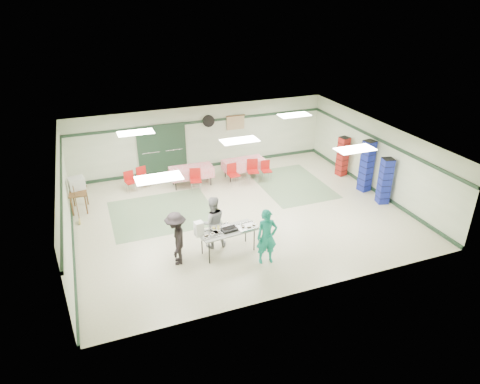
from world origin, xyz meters
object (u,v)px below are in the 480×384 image
object	(u,v)px
chair_a	(253,168)
volunteer_grey	(213,222)
broom	(76,203)
chair_c	(266,168)
chair_loose_b	(130,179)
volunteer_teal	(267,237)
crate_stack_blue_a	(367,166)
crate_stack_red	(343,156)
serving_table	(228,231)
volunteer_dark	(176,238)
chair_loose_a	(142,175)
printer_table	(78,194)
chair_d	(195,178)
office_printer	(77,183)
dining_table_a	(244,164)
dining_table_b	(191,172)
crate_stack_blue_b	(385,181)
chair_b	(233,172)

from	to	relation	value
chair_a	volunteer_grey	bearing A→B (deg)	-113.35
broom	chair_c	bearing A→B (deg)	12.71
chair_a	chair_loose_b	xyz separation A→B (m)	(-4.72, 0.84, -0.08)
broom	volunteer_teal	bearing A→B (deg)	-35.73
crate_stack_blue_a	crate_stack_red	xyz separation A→B (m)	(0.00, 1.59, -0.19)
serving_table	volunteer_dark	distance (m)	1.53
chair_loose_a	crate_stack_red	distance (m)	8.12
crate_stack_blue_a	printer_table	xyz separation A→B (m)	(-10.30, 2.21, -0.37)
chair_a	chair_loose_b	world-z (taller)	chair_a
volunteer_teal	volunteer_grey	size ratio (longest dim) A/B	1.01
chair_d	chair_loose_a	size ratio (longest dim) A/B	1.08
chair_a	office_printer	xyz separation A→B (m)	(-6.59, 0.13, 0.37)
serving_table	volunteer_teal	world-z (taller)	volunteer_teal
volunteer_dark	crate_stack_red	distance (m)	8.66
crate_stack_blue_a	crate_stack_red	bearing A→B (deg)	90.00
volunteer_teal	crate_stack_blue_a	size ratio (longest dim) A/B	0.82
serving_table	crate_stack_red	xyz separation A→B (m)	(6.30, 3.72, 0.11)
serving_table	dining_table_a	world-z (taller)	dining_table_a
dining_table_a	chair_loose_a	world-z (taller)	chair_loose_a
broom	chair_loose_b	bearing A→B (deg)	48.05
dining_table_b	chair_c	xyz separation A→B (m)	(2.94, -0.57, -0.08)
dining_table_b	crate_stack_blue_b	xyz separation A→B (m)	(6.08, -3.95, 0.29)
dining_table_a	crate_stack_blue_a	distance (m)	4.82
chair_c	volunteer_teal	bearing A→B (deg)	-109.13
volunteer_grey	crate_stack_blue_b	world-z (taller)	crate_stack_blue_b
volunteer_teal	chair_c	size ratio (longest dim) A/B	2.05
printer_table	office_printer	bearing A→B (deg)	94.62
chair_d	broom	bearing A→B (deg)	-156.15
serving_table	crate_stack_red	distance (m)	7.32
chair_loose_b	serving_table	bearing A→B (deg)	-81.67
dining_table_b	crate_stack_blue_b	bearing A→B (deg)	-31.20
volunteer_teal	broom	size ratio (longest dim) A/B	1.20
broom	printer_table	bearing A→B (deg)	90.09
chair_loose_b	office_printer	bearing A→B (deg)	-173.00
chair_loose_b	broom	bearing A→B (deg)	-150.80
crate_stack_blue_a	crate_stack_red	world-z (taller)	crate_stack_blue_a
chair_b	office_printer	xyz separation A→B (m)	(-5.74, 0.13, 0.41)
chair_a	chair_loose_a	xyz separation A→B (m)	(-4.21, 1.04, -0.07)
volunteer_grey	crate_stack_red	size ratio (longest dim) A/B	1.00
volunteer_teal	volunteer_grey	world-z (taller)	volunteer_teal
chair_b	broom	bearing A→B (deg)	-176.32
dining_table_b	chair_loose_b	distance (m)	2.37
chair_loose_b	crate_stack_red	world-z (taller)	crate_stack_red
chair_a	crate_stack_blue_b	size ratio (longest dim) A/B	0.55
volunteer_dark	crate_stack_blue_b	distance (m)	7.89
chair_a	chair_c	world-z (taller)	chair_a
crate_stack_red	broom	bearing A→B (deg)	-178.38
crate_stack_red	printer_table	distance (m)	10.32
chair_a	crate_stack_red	world-z (taller)	crate_stack_red
volunteer_dark	volunteer_teal	bearing A→B (deg)	83.32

